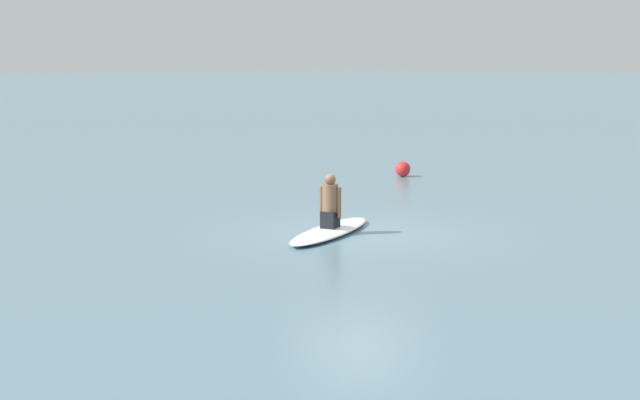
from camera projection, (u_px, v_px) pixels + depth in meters
name	position (u px, v px, depth m)	size (l,w,h in m)	color
ground_plane	(359.00, 233.00, 17.90)	(400.00, 400.00, 0.00)	slate
surfboard	(330.00, 231.00, 17.72)	(3.21, 0.77, 0.13)	white
person_paddler	(330.00, 203.00, 17.64)	(0.45, 0.43, 1.05)	black
buoy_marker	(403.00, 169.00, 26.40)	(0.44, 0.44, 0.44)	red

